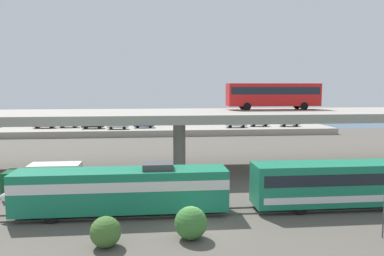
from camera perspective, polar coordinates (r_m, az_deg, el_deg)
name	(u,v)px	position (r m, az deg, el deg)	size (l,w,h in m)	color
ground_plane	(199,232)	(27.79, 0.99, -15.29)	(260.00, 260.00, 0.00)	#565149
rail_strip_near	(194,215)	(30.80, 0.26, -12.95)	(110.00, 0.12, 0.12)	#59544C
rail_strip_far	(192,209)	(32.20, -0.02, -12.08)	(110.00, 0.12, 0.12)	#59544C
train_locomotive	(111,189)	(30.91, -12.01, -8.89)	(17.76, 3.04, 4.18)	#197A56
train_coach_lead	(370,182)	(35.66, 25.15, -7.34)	(20.02, 3.04, 3.86)	#197A56
highway_overpass	(179,117)	(45.89, -1.93, 1.70)	(96.00, 12.39, 7.12)	#9E998E
transit_bus_on_overpass	(273,94)	(50.48, 12.09, 5.04)	(12.00, 2.68, 3.40)	red
service_truck_west	(46,179)	(38.15, -21.08, -7.11)	(6.80, 2.46, 3.04)	#0C4C26
pier_parking_lot	(168,131)	(81.27, -3.57, -0.39)	(70.89, 10.21, 1.28)	#9E998E
parked_car_0	(93,125)	(81.77, -14.60, 0.45)	(4.51, 1.95, 1.50)	black
parked_car_1	(144,124)	(81.32, -7.24, 0.58)	(4.25, 1.96, 1.50)	navy
parked_car_2	(45,124)	(85.80, -21.16, 0.50)	(4.67, 1.93, 1.50)	maroon
parked_car_3	(118,125)	(79.48, -11.02, 0.37)	(4.27, 1.92, 1.50)	silver
parked_car_4	(259,123)	(84.75, 9.95, 0.77)	(4.29, 1.95, 1.50)	silver
parked_car_5	(289,123)	(86.02, 14.34, 0.75)	(4.51, 1.86, 1.50)	silver
parked_car_6	(69,124)	(85.23, -18.03, 0.58)	(4.18, 1.83, 1.50)	#0C4C26
parked_car_7	(236,124)	(81.71, 6.58, 0.61)	(4.51, 1.96, 1.50)	silver
harbor_water	(165,123)	(104.19, -4.06, 0.76)	(140.00, 36.00, 0.01)	#385B7A
shrub_left	(106,232)	(25.67, -12.84, -14.95)	(1.99, 1.99, 1.99)	#406A2D
shrub_right	(191,223)	(26.22, -0.18, -14.05)	(2.22, 2.22, 2.22)	#397332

